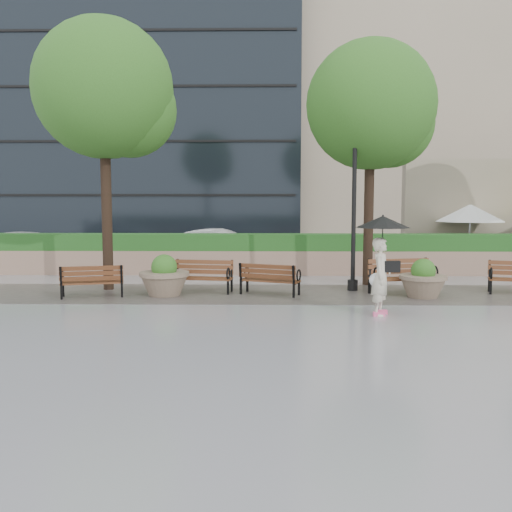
{
  "coord_description": "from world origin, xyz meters",
  "views": [
    {
      "loc": [
        -0.72,
        -11.94,
        2.51
      ],
      "look_at": [
        -0.98,
        2.1,
        1.1
      ],
      "focal_mm": 40.0,
      "sensor_mm": 36.0,
      "label": 1
    }
  ],
  "objects_px": {
    "car_left": "(31,247)",
    "bench_0": "(92,288)",
    "car_right": "(220,247)",
    "bench_2": "(270,286)",
    "pedestrian": "(382,255)",
    "bench_1": "(202,283)",
    "planter_left": "(164,280)",
    "lamppost": "(354,221)",
    "planter_right": "(423,282)",
    "bench_3": "(402,284)"
  },
  "relations": [
    {
      "from": "planter_right",
      "to": "pedestrian",
      "type": "height_order",
      "value": "pedestrian"
    },
    {
      "from": "bench_1",
      "to": "planter_left",
      "type": "xyz_separation_m",
      "value": [
        -0.93,
        -0.49,
        0.17
      ]
    },
    {
      "from": "planter_right",
      "to": "lamppost",
      "type": "xyz_separation_m",
      "value": [
        -1.63,
        1.06,
        1.52
      ]
    },
    {
      "from": "car_right",
      "to": "bench_0",
      "type": "bearing_deg",
      "value": 174.29
    },
    {
      "from": "bench_1",
      "to": "planter_right",
      "type": "height_order",
      "value": "planter_right"
    },
    {
      "from": "planter_left",
      "to": "bench_0",
      "type": "bearing_deg",
      "value": -170.82
    },
    {
      "from": "planter_left",
      "to": "pedestrian",
      "type": "height_order",
      "value": "pedestrian"
    },
    {
      "from": "planter_left",
      "to": "planter_right",
      "type": "distance_m",
      "value": 6.65
    },
    {
      "from": "car_left",
      "to": "planter_right",
      "type": "bearing_deg",
      "value": -121.1
    },
    {
      "from": "bench_2",
      "to": "planter_left",
      "type": "height_order",
      "value": "planter_left"
    },
    {
      "from": "bench_0",
      "to": "bench_3",
      "type": "height_order",
      "value": "bench_3"
    },
    {
      "from": "bench_0",
      "to": "car_right",
      "type": "distance_m",
      "value": 7.96
    },
    {
      "from": "bench_3",
      "to": "planter_left",
      "type": "bearing_deg",
      "value": 170.42
    },
    {
      "from": "car_left",
      "to": "pedestrian",
      "type": "height_order",
      "value": "pedestrian"
    },
    {
      "from": "planter_left",
      "to": "lamppost",
      "type": "relative_size",
      "value": 0.3
    },
    {
      "from": "bench_2",
      "to": "planter_right",
      "type": "distance_m",
      "value": 3.92
    },
    {
      "from": "bench_0",
      "to": "planter_left",
      "type": "bearing_deg",
      "value": 175.16
    },
    {
      "from": "bench_1",
      "to": "car_left",
      "type": "distance_m",
      "value": 10.54
    },
    {
      "from": "bench_2",
      "to": "pedestrian",
      "type": "relative_size",
      "value": 0.77
    },
    {
      "from": "bench_1",
      "to": "bench_3",
      "type": "xyz_separation_m",
      "value": [
        5.3,
        -0.16,
        0.02
      ]
    },
    {
      "from": "bench_0",
      "to": "bench_2",
      "type": "bearing_deg",
      "value": 171.54
    },
    {
      "from": "bench_3",
      "to": "pedestrian",
      "type": "relative_size",
      "value": 0.85
    },
    {
      "from": "bench_3",
      "to": "bench_1",
      "type": "bearing_deg",
      "value": 165.66
    },
    {
      "from": "bench_2",
      "to": "car_right",
      "type": "relative_size",
      "value": 0.4
    },
    {
      "from": "lamppost",
      "to": "car_right",
      "type": "distance_m",
      "value": 7.65
    },
    {
      "from": "bench_1",
      "to": "pedestrian",
      "type": "distance_m",
      "value": 5.19
    },
    {
      "from": "bench_0",
      "to": "lamppost",
      "type": "xyz_separation_m",
      "value": [
        6.81,
        1.19,
        1.66
      ]
    },
    {
      "from": "planter_right",
      "to": "lamppost",
      "type": "bearing_deg",
      "value": 146.84
    },
    {
      "from": "car_right",
      "to": "planter_left",
      "type": "bearing_deg",
      "value": -172.99
    },
    {
      "from": "bench_1",
      "to": "planter_left",
      "type": "bearing_deg",
      "value": -143.06
    },
    {
      "from": "bench_1",
      "to": "pedestrian",
      "type": "xyz_separation_m",
      "value": [
        4.21,
        -2.85,
        1.05
      ]
    },
    {
      "from": "bench_1",
      "to": "planter_right",
      "type": "bearing_deg",
      "value": 2.56
    },
    {
      "from": "bench_2",
      "to": "pedestrian",
      "type": "height_order",
      "value": "pedestrian"
    },
    {
      "from": "bench_0",
      "to": "planter_right",
      "type": "xyz_separation_m",
      "value": [
        8.44,
        0.13,
        0.14
      ]
    },
    {
      "from": "bench_0",
      "to": "car_left",
      "type": "height_order",
      "value": "car_left"
    },
    {
      "from": "bench_0",
      "to": "bench_2",
      "type": "relative_size",
      "value": 0.99
    },
    {
      "from": "car_right",
      "to": "bench_2",
      "type": "bearing_deg",
      "value": -151.27
    },
    {
      "from": "bench_1",
      "to": "car_right",
      "type": "relative_size",
      "value": 0.41
    },
    {
      "from": "bench_0",
      "to": "pedestrian",
      "type": "bearing_deg",
      "value": 149.4
    },
    {
      "from": "bench_0",
      "to": "car_right",
      "type": "xyz_separation_m",
      "value": [
        2.66,
        7.49,
        0.43
      ]
    },
    {
      "from": "car_left",
      "to": "car_right",
      "type": "height_order",
      "value": "car_right"
    },
    {
      "from": "bench_1",
      "to": "lamppost",
      "type": "xyz_separation_m",
      "value": [
        4.09,
        0.41,
        1.65
      ]
    },
    {
      "from": "bench_0",
      "to": "pedestrian",
      "type": "height_order",
      "value": "pedestrian"
    },
    {
      "from": "bench_0",
      "to": "car_left",
      "type": "xyz_separation_m",
      "value": [
        -4.91,
        8.04,
        0.36
      ]
    },
    {
      "from": "lamppost",
      "to": "planter_left",
      "type": "bearing_deg",
      "value": -169.78
    },
    {
      "from": "bench_3",
      "to": "car_right",
      "type": "xyz_separation_m",
      "value": [
        -5.37,
        6.87,
        0.4
      ]
    },
    {
      "from": "car_right",
      "to": "bench_3",
      "type": "bearing_deg",
      "value": -128.15
    },
    {
      "from": "car_left",
      "to": "bench_0",
      "type": "bearing_deg",
      "value": -149.05
    },
    {
      "from": "bench_2",
      "to": "planter_right",
      "type": "relative_size",
      "value": 1.39
    },
    {
      "from": "lamppost",
      "to": "car_left",
      "type": "bearing_deg",
      "value": 149.7
    }
  ]
}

